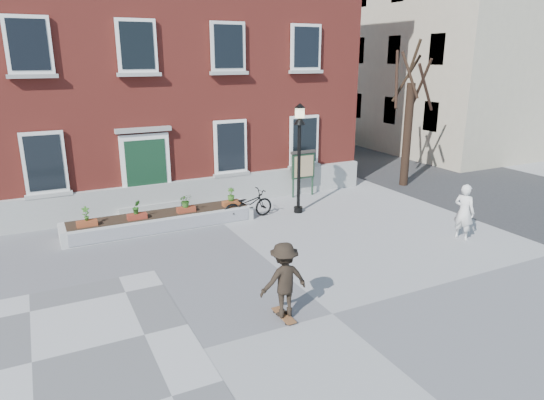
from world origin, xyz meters
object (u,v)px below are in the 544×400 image
lamp_post (299,143)px  skateboarder (284,280)px  parked_car (326,135)px  notice_board (303,166)px  bicycle (248,205)px  bystander (464,212)px

lamp_post → skateboarder: lamp_post is taller
parked_car → lamp_post: size_ratio=1.23×
lamp_post → notice_board: lamp_post is taller
notice_board → lamp_post: bearing=-124.4°
lamp_post → notice_board: bearing=55.6°
parked_car → skateboarder: bearing=-108.0°
bicycle → bystander: bystander is taller
skateboarder → parked_car: bearing=54.9°
bystander → skateboarder: bearing=87.8°
lamp_post → skateboarder: bearing=-121.9°
parked_car → lamp_post: 13.40m
parked_car → skateboarder: skateboarder is taller
bystander → skateboarder: size_ratio=1.01×
bystander → parked_car: bearing=-33.0°
lamp_post → parked_car: bearing=53.2°
bicycle → parked_car: parked_car is taller
lamp_post → skateboarder: size_ratio=2.25×
bicycle → skateboarder: size_ratio=1.11×
parked_car → lamp_post: bearing=-109.7°
bystander → skateboarder: bystander is taller
lamp_post → notice_board: 2.50m
bystander → skateboarder: 7.40m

